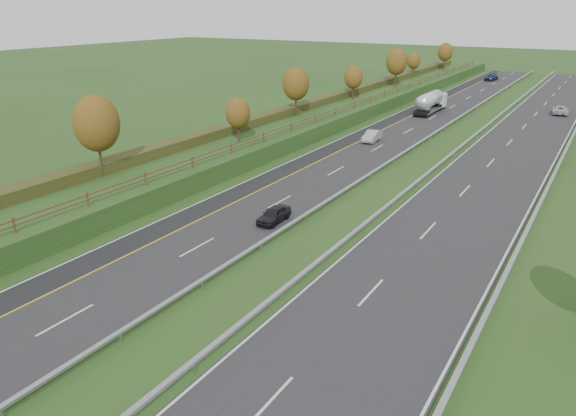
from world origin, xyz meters
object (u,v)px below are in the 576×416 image
at_px(road_tanker, 431,102).
at_px(car_dark_near, 274,214).
at_px(car_oncoming, 560,110).
at_px(car_small_far, 491,77).
at_px(car_silver_mid, 372,136).

bearing_deg(road_tanker, car_dark_near, -86.04).
relative_size(car_dark_near, car_oncoming, 0.74).
xyz_separation_m(car_dark_near, car_small_far, (-4.07, 106.68, 0.09)).
xyz_separation_m(road_tanker, car_oncoming, (19.17, 9.29, -1.10)).
relative_size(road_tanker, car_oncoming, 2.16).
distance_m(car_dark_near, car_silver_mid, 32.13).
height_order(road_tanker, car_small_far, road_tanker).
bearing_deg(road_tanker, car_silver_mid, -90.72).
bearing_deg(car_small_far, car_oncoming, -56.92).
bearing_deg(car_dark_near, car_silver_mid, 96.34).
relative_size(road_tanker, car_dark_near, 2.90).
bearing_deg(car_silver_mid, road_tanker, 86.17).
distance_m(car_small_far, car_oncoming, 44.87).
height_order(car_small_far, car_oncoming, car_small_far).
relative_size(car_silver_mid, car_oncoming, 0.85).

